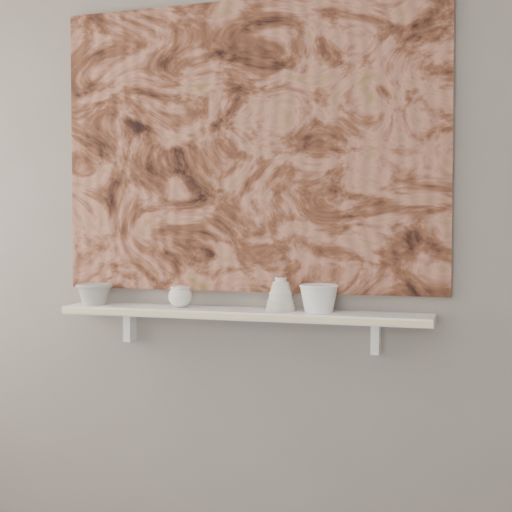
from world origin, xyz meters
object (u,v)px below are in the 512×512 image
at_px(painting, 247,147).
at_px(bowl_grey, 94,294).
at_px(bell_vessel, 281,294).
at_px(shelf, 241,314).
at_px(bowl_white, 319,298).
at_px(cup_cream, 180,297).

height_order(painting, bowl_grey, painting).
bearing_deg(bell_vessel, bowl_grey, 180.00).
bearing_deg(shelf, bowl_white, 0.00).
relative_size(painting, bowl_white, 10.67).
bearing_deg(bowl_grey, bowl_white, 0.00).
xyz_separation_m(painting, bell_vessel, (0.15, -0.08, -0.55)).
bearing_deg(shelf, painting, 90.00).
relative_size(shelf, bowl_white, 9.95).
bearing_deg(bowl_grey, shelf, 0.00).
bearing_deg(cup_cream, bowl_grey, 180.00).
xyz_separation_m(bowl_grey, bell_vessel, (0.76, 0.00, 0.02)).
bearing_deg(painting, bell_vessel, -27.75).
bearing_deg(cup_cream, shelf, 0.00).
xyz_separation_m(bowl_grey, bowl_white, (0.91, 0.00, 0.01)).
distance_m(shelf, painting, 0.63).
relative_size(bowl_grey, bowl_white, 1.04).
distance_m(bowl_grey, bowl_white, 0.91).
relative_size(painting, bowl_grey, 10.27).
distance_m(shelf, bowl_white, 0.30).
xyz_separation_m(shelf, bowl_white, (0.29, 0.00, 0.07)).
bearing_deg(bell_vessel, bowl_white, 0.00).
bearing_deg(bell_vessel, painting, 152.25).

